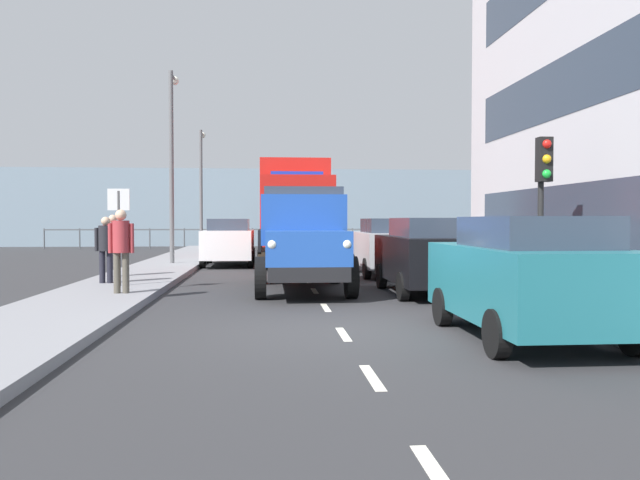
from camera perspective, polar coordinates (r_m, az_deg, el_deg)
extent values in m
plane|color=#2D2D30|center=(18.93, -1.42, -3.26)|extent=(80.00, 80.00, 0.00)
cube|color=gray|center=(19.74, 12.14, -2.87)|extent=(2.31, 38.58, 0.15)
cube|color=gray|center=(19.22, -15.37, -3.02)|extent=(2.31, 38.58, 0.15)
cube|color=silver|center=(4.44, 10.62, -20.26)|extent=(0.12, 1.10, 0.01)
cube|color=silver|center=(6.84, 4.75, -12.30)|extent=(0.12, 1.10, 0.01)
cube|color=silver|center=(9.29, 2.14, -8.53)|extent=(0.12, 1.10, 0.01)
cube|color=silver|center=(12.04, 0.52, -6.15)|extent=(0.12, 1.10, 0.01)
cube|color=silver|center=(14.85, -0.49, -4.64)|extent=(0.12, 1.10, 0.01)
cube|color=silver|center=(17.25, -1.09, -3.74)|extent=(0.12, 1.10, 0.01)
cube|color=silver|center=(19.84, -1.58, -3.01)|extent=(0.12, 1.10, 0.01)
cube|color=silver|center=(22.07, -1.90, -2.53)|extent=(0.12, 1.10, 0.01)
cube|color=silver|center=(24.26, -2.16, -2.13)|extent=(0.12, 1.10, 0.01)
cube|color=silver|center=(26.71, -2.40, -1.77)|extent=(0.12, 1.10, 0.01)
cube|color=silver|center=(29.44, -2.63, -1.44)|extent=(0.12, 1.10, 0.01)
cube|color=silver|center=(32.11, -2.80, -1.17)|extent=(0.12, 1.10, 0.01)
cube|color=silver|center=(34.58, -2.95, -0.96)|extent=(0.12, 1.10, 0.01)
cube|color=#2D3847|center=(13.52, 26.02, 2.17)|extent=(0.08, 15.68, 1.40)
cube|color=#2D3847|center=(13.88, 26.20, 14.66)|extent=(0.08, 15.68, 1.40)
cube|color=gray|center=(41.14, -3.25, 2.96)|extent=(80.00, 0.80, 5.00)
cylinder|color=#4C5156|center=(40.45, 17.15, 0.21)|extent=(0.08, 0.08, 1.20)
cylinder|color=#4C5156|center=(39.75, 14.47, 0.20)|extent=(0.08, 0.08, 1.20)
cylinder|color=#4C5156|center=(39.14, 11.70, 0.20)|extent=(0.08, 0.08, 1.20)
cylinder|color=#4C5156|center=(38.62, 8.86, 0.19)|extent=(0.08, 0.08, 1.20)
cylinder|color=#4C5156|center=(38.20, 5.94, 0.19)|extent=(0.08, 0.08, 1.20)
cylinder|color=#4C5156|center=(37.87, 2.97, 0.18)|extent=(0.08, 0.08, 1.20)
cylinder|color=#4C5156|center=(37.66, -0.05, 0.18)|extent=(0.08, 0.08, 1.20)
cylinder|color=#4C5156|center=(37.55, -3.09, 0.17)|extent=(0.08, 0.08, 1.20)
cylinder|color=#4C5156|center=(37.54, -6.15, 0.16)|extent=(0.08, 0.08, 1.20)
cylinder|color=#4C5156|center=(37.64, -9.19, 0.15)|extent=(0.08, 0.08, 1.20)
cylinder|color=#4C5156|center=(37.85, -12.21, 0.14)|extent=(0.08, 0.08, 1.20)
cylinder|color=#4C5156|center=(38.16, -15.19, 0.13)|extent=(0.08, 0.08, 1.20)
cylinder|color=#4C5156|center=(38.57, -18.11, 0.12)|extent=(0.08, 0.08, 1.20)
cylinder|color=#4C5156|center=(39.08, -20.97, 0.11)|extent=(0.08, 0.08, 1.20)
cylinder|color=#4C5156|center=(39.68, -23.74, 0.11)|extent=(0.08, 0.08, 1.20)
cube|color=#4C5156|center=(37.53, -3.09, 0.96)|extent=(28.00, 0.08, 0.08)
cube|color=black|center=(15.04, -1.65, -2.27)|extent=(1.64, 5.60, 0.30)
cube|color=#1E479E|center=(13.17, -1.22, -0.67)|extent=(1.72, 1.90, 0.70)
cube|color=silver|center=(12.28, -0.96, -0.99)|extent=(1.16, 0.08, 0.56)
sphere|color=white|center=(12.34, 2.45, -0.38)|extent=(0.20, 0.20, 0.20)
sphere|color=white|center=(12.25, -4.39, -0.40)|extent=(0.20, 0.20, 0.20)
cube|color=#1E479E|center=(14.67, -1.59, 1.82)|extent=(1.93, 1.34, 1.15)
cube|color=#2D3847|center=(14.67, -1.59, 3.68)|extent=(1.78, 1.23, 0.56)
cube|color=#2D2319|center=(16.37, -1.91, -1.14)|extent=(2.10, 2.80, 0.16)
cube|color=black|center=(16.43, 1.60, -0.01)|extent=(0.08, 2.80, 0.56)
cube|color=black|center=(16.33, -5.45, -0.03)|extent=(0.08, 2.80, 0.56)
cylinder|color=black|center=(13.47, 2.85, -3.39)|extent=(0.24, 0.90, 0.90)
cylinder|color=black|center=(13.36, -5.41, -3.44)|extent=(0.24, 0.90, 0.90)
cylinder|color=black|center=(16.66, 1.38, -2.39)|extent=(0.24, 0.90, 0.90)
cylinder|color=black|center=(16.57, -5.29, -2.43)|extent=(0.24, 0.90, 0.90)
cube|color=red|center=(21.04, -2.10, 2.21)|extent=(2.40, 2.21, 2.60)
cube|color=#2D3847|center=(21.05, -2.10, 3.77)|extent=(2.20, 2.04, 0.80)
cube|color=#1933B2|center=(21.09, -2.10, 6.02)|extent=(1.75, 0.20, 0.16)
cube|color=red|center=(25.04, -2.53, 3.40)|extent=(2.50, 5.95, 3.00)
cube|color=black|center=(24.11, -2.44, -0.50)|extent=(2.00, 8.07, 0.36)
cylinder|color=black|center=(21.24, 1.00, -1.30)|extent=(0.28, 1.04, 1.04)
cylinder|color=black|center=(21.13, -5.22, -1.32)|extent=(0.28, 1.04, 1.04)
cylinder|color=black|center=(24.83, 0.16, -0.85)|extent=(0.28, 1.04, 1.04)
cylinder|color=black|center=(24.74, -5.16, -0.87)|extent=(0.28, 1.04, 1.04)
cylinder|color=black|center=(26.94, -0.23, -0.64)|extent=(0.28, 1.04, 1.04)
cylinder|color=black|center=(26.86, -5.13, -0.66)|extent=(0.28, 1.04, 1.04)
cube|color=#1E6670|center=(9.30, 18.26, -3.65)|extent=(1.84, 3.83, 1.00)
cube|color=#2D3847|center=(9.07, 18.80, 0.70)|extent=(1.50, 2.10, 0.42)
cylinder|color=black|center=(10.18, 11.05, -5.96)|extent=(0.18, 0.60, 0.60)
cylinder|color=black|center=(10.78, 20.04, -5.60)|extent=(0.18, 0.60, 0.60)
cylinder|color=black|center=(7.95, 15.76, -8.18)|extent=(0.18, 0.60, 0.60)
cylinder|color=black|center=(8.71, 26.66, -7.43)|extent=(0.18, 0.60, 0.60)
cube|color=black|center=(14.45, 9.78, -1.67)|extent=(1.78, 3.95, 1.00)
cube|color=#2D3847|center=(14.23, 10.00, 1.13)|extent=(1.46, 2.17, 0.42)
cylinder|color=black|center=(15.49, 5.60, -3.28)|extent=(0.18, 0.60, 0.60)
cylinder|color=black|center=(15.89, 11.62, -3.18)|extent=(0.18, 0.60, 0.60)
cylinder|color=black|center=(13.10, 7.53, -4.21)|extent=(0.18, 0.60, 0.60)
cylinder|color=black|center=(13.56, 14.55, -4.05)|extent=(0.18, 0.60, 0.60)
cube|color=#B7BABF|center=(19.08, 6.19, -0.82)|extent=(1.76, 3.81, 1.00)
cube|color=#2D3847|center=(18.87, 6.31, 1.31)|extent=(1.44, 2.09, 0.42)
cylinder|color=black|center=(20.14, 3.21, -2.10)|extent=(0.18, 0.60, 0.60)
cylinder|color=black|center=(20.44, 7.86, -2.06)|extent=(0.18, 0.60, 0.60)
cylinder|color=black|center=(17.81, 4.27, -2.61)|extent=(0.18, 0.60, 0.60)
cylinder|color=black|center=(18.15, 9.49, -2.55)|extent=(0.18, 0.60, 0.60)
cube|color=white|center=(23.46, -8.26, -0.34)|extent=(1.75, 4.27, 1.00)
cube|color=#2D3847|center=(23.64, -8.24, 1.40)|extent=(1.44, 2.35, 0.42)
cylinder|color=black|center=(22.13, -6.31, -1.76)|extent=(0.18, 0.60, 0.60)
cylinder|color=black|center=(22.23, -10.60, -1.76)|extent=(0.18, 0.60, 0.60)
cylinder|color=black|center=(24.77, -6.14, -1.38)|extent=(0.18, 0.60, 0.60)
cylinder|color=black|center=(24.87, -9.98, -1.38)|extent=(0.18, 0.60, 0.60)
cylinder|color=#4C473D|center=(13.70, -17.20, -2.87)|extent=(0.14, 0.14, 0.84)
cylinder|color=#4C473D|center=(13.74, -17.94, -2.86)|extent=(0.14, 0.14, 0.84)
cylinder|color=maroon|center=(13.68, -17.60, 0.30)|extent=(0.34, 0.34, 0.67)
cylinder|color=maroon|center=(13.63, -16.70, 0.16)|extent=(0.09, 0.09, 0.62)
cylinder|color=maroon|center=(13.73, -18.49, 0.15)|extent=(0.09, 0.09, 0.62)
sphere|color=tan|center=(13.68, -17.62, 2.18)|extent=(0.23, 0.23, 0.23)
cylinder|color=black|center=(16.04, -18.52, -2.33)|extent=(0.14, 0.14, 0.78)
cylinder|color=black|center=(16.08, -19.14, -2.33)|extent=(0.14, 0.14, 0.78)
cylinder|color=black|center=(16.03, -18.86, 0.15)|extent=(0.34, 0.34, 0.62)
cylinder|color=black|center=(15.98, -18.09, 0.05)|extent=(0.09, 0.09, 0.57)
cylinder|color=black|center=(16.08, -19.62, 0.04)|extent=(0.09, 0.09, 0.57)
sphere|color=tan|center=(16.02, -18.87, 1.63)|extent=(0.21, 0.21, 0.21)
cylinder|color=#383342|center=(17.85, -17.97, -1.86)|extent=(0.14, 0.14, 0.81)
cylinder|color=#383342|center=(17.90, -18.53, -1.86)|extent=(0.14, 0.14, 0.81)
cylinder|color=maroon|center=(17.84, -18.28, 0.46)|extent=(0.34, 0.34, 0.64)
cylinder|color=maroon|center=(17.79, -17.59, 0.36)|extent=(0.09, 0.09, 0.59)
cylinder|color=maroon|center=(17.90, -18.96, 0.36)|extent=(0.09, 0.09, 0.59)
sphere|color=tan|center=(17.84, -18.29, 1.84)|extent=(0.22, 0.22, 0.22)
cylinder|color=black|center=(13.69, 19.37, 2.04)|extent=(0.12, 0.12, 3.20)
cube|color=black|center=(13.61, 19.66, 6.88)|extent=(0.28, 0.24, 0.90)
sphere|color=red|center=(13.54, 19.89, 8.19)|extent=(0.18, 0.18, 0.18)
sphere|color=orange|center=(13.51, 19.87, 6.92)|extent=(0.18, 0.18, 0.18)
sphere|color=green|center=(13.48, 19.86, 5.65)|extent=(0.18, 0.18, 0.18)
cylinder|color=#59595B|center=(22.97, -13.32, 6.43)|extent=(0.16, 0.16, 6.79)
cylinder|color=#59595B|center=(23.91, -13.22, 14.24)|extent=(0.10, 0.90, 0.10)
sphere|color=silver|center=(24.33, -13.06, 13.90)|extent=(0.32, 0.32, 0.32)
cylinder|color=#59595B|center=(32.82, -10.74, 4.47)|extent=(0.16, 0.16, 6.13)
cylinder|color=#59595B|center=(33.54, -10.69, 9.51)|extent=(0.10, 0.90, 0.10)
sphere|color=silver|center=(33.98, -10.61, 9.32)|extent=(0.32, 0.32, 0.32)
cylinder|color=#4C4C4C|center=(15.29, -17.76, 0.15)|extent=(0.07, 0.07, 2.20)
cube|color=silver|center=(15.29, -17.80, 3.52)|extent=(0.50, 0.04, 0.50)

